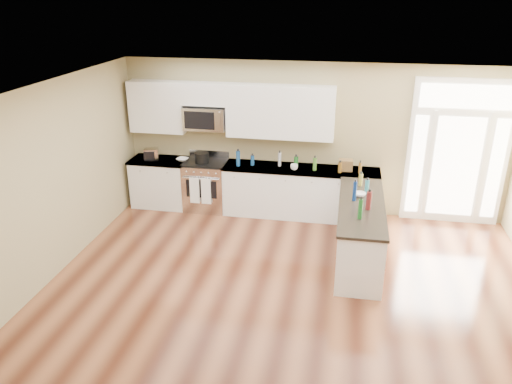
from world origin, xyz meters
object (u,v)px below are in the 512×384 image
Objects in this scene: kitchen_range at (206,185)px; stockpot at (202,157)px; toaster_oven at (151,154)px; peninsula_cabinet at (359,233)px.

stockpot is (-0.05, -0.05, 0.57)m from kitchen_range.
toaster_oven is (-1.00, 0.00, -0.00)m from stockpot.
kitchen_range is 0.58m from stockpot.
kitchen_range is at bearing 46.91° from stockpot.
toaster_oven reaches higher than kitchen_range.
peninsula_cabinet is 4.21m from toaster_oven.
peninsula_cabinet is 8.99× the size of toaster_oven.
peninsula_cabinet is 2.15× the size of kitchen_range.
toaster_oven is at bearing 179.82° from stockpot.
peninsula_cabinet is 3.22m from kitchen_range.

